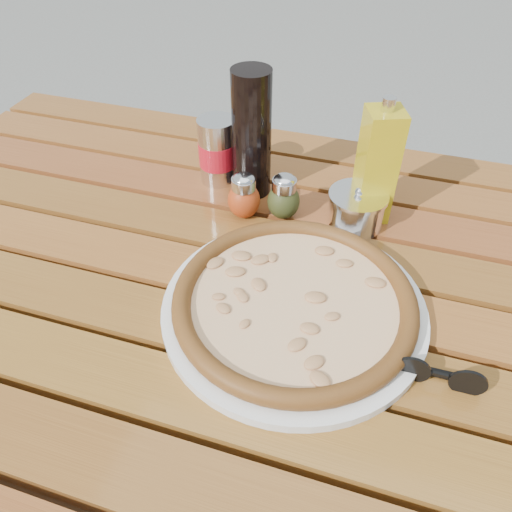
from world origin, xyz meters
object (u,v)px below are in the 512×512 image
(pepper_shaker, at_px, (244,196))
(oregano_shaker, at_px, (284,197))
(sunglasses, at_px, (439,376))
(table, at_px, (252,314))
(plate, at_px, (294,308))
(olive_oil_cruet, at_px, (377,166))
(soda_can, at_px, (217,151))
(parmesan_tin, at_px, (357,209))
(pizza, at_px, (294,300))
(dark_bottle, at_px, (252,135))

(pepper_shaker, relative_size, oregano_shaker, 1.00)
(sunglasses, bearing_deg, table, 158.40)
(pepper_shaker, bearing_deg, plate, -54.38)
(table, xyz_separation_m, sunglasses, (0.27, -0.10, 0.09))
(olive_oil_cruet, bearing_deg, soda_can, 174.64)
(oregano_shaker, distance_m, sunglasses, 0.37)
(table, relative_size, soda_can, 11.67)
(table, bearing_deg, sunglasses, -20.78)
(table, bearing_deg, parmesan_tin, 55.44)
(plate, relative_size, soda_can, 3.00)
(oregano_shaker, xyz_separation_m, parmesan_tin, (0.12, 0.02, -0.01))
(table, distance_m, sunglasses, 0.30)
(pepper_shaker, bearing_deg, soda_can, 131.80)
(pizza, distance_m, pepper_shaker, 0.23)
(pizza, xyz_separation_m, oregano_shaker, (-0.07, 0.20, 0.02))
(parmesan_tin, bearing_deg, soda_can, 167.83)
(olive_oil_cruet, bearing_deg, sunglasses, -67.76)
(plate, distance_m, oregano_shaker, 0.22)
(dark_bottle, distance_m, olive_oil_cruet, 0.21)
(dark_bottle, bearing_deg, pepper_shaker, -82.40)
(pepper_shaker, height_order, sunglasses, pepper_shaker)
(table, distance_m, dark_bottle, 0.30)
(parmesan_tin, bearing_deg, oregano_shaker, -172.78)
(pizza, height_order, soda_can, soda_can)
(dark_bottle, bearing_deg, pizza, -61.20)
(pepper_shaker, relative_size, soda_can, 0.68)
(table, bearing_deg, pizza, -29.51)
(plate, distance_m, parmesan_tin, 0.23)
(oregano_shaker, bearing_deg, pepper_shaker, -165.03)
(olive_oil_cruet, distance_m, sunglasses, 0.34)
(table, height_order, oregano_shaker, oregano_shaker)
(parmesan_tin, bearing_deg, plate, -102.54)
(oregano_shaker, bearing_deg, olive_oil_cruet, 18.29)
(table, height_order, parmesan_tin, parmesan_tin)
(sunglasses, bearing_deg, parmesan_tin, 116.55)
(dark_bottle, relative_size, sunglasses, 2.00)
(sunglasses, bearing_deg, olive_oil_cruet, 111.42)
(table, bearing_deg, soda_can, 120.83)
(sunglasses, bearing_deg, plate, 162.04)
(pizza, relative_size, oregano_shaker, 5.23)
(pepper_shaker, xyz_separation_m, sunglasses, (0.33, -0.25, -0.02))
(pizza, distance_m, oregano_shaker, 0.22)
(soda_can, xyz_separation_m, olive_oil_cruet, (0.28, -0.03, 0.04))
(table, xyz_separation_m, olive_oil_cruet, (0.14, 0.21, 0.17))
(parmesan_tin, bearing_deg, sunglasses, -62.63)
(table, distance_m, soda_can, 0.30)
(table, distance_m, oregano_shaker, 0.20)
(pepper_shaker, distance_m, dark_bottle, 0.10)
(oregano_shaker, bearing_deg, plate, -70.99)
(oregano_shaker, bearing_deg, pizza, -70.99)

